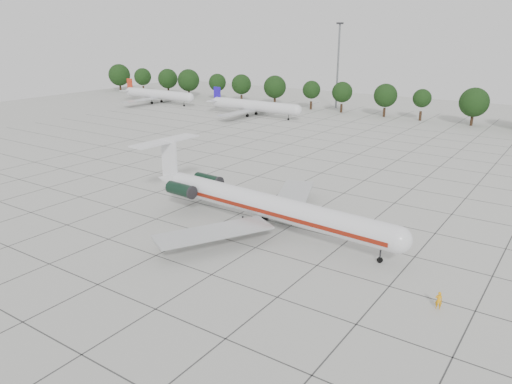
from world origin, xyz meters
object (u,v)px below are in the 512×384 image
bg_airliner_b (254,106)px  floodlight_mast (338,61)px  ground_crew (439,300)px  bg_airliner_a (158,95)px  main_airliner (258,203)px

bg_airliner_b → floodlight_mast: size_ratio=1.11×
ground_crew → bg_airliner_b: (-71.64, 74.48, 2.05)m
ground_crew → bg_airliner_b: size_ratio=0.06×
bg_airliner_a → bg_airliner_b: (40.33, -2.53, 0.00)m
main_airliner → ground_crew: 25.50m
bg_airliner_a → bg_airliner_b: size_ratio=1.00×
main_airliner → bg_airliner_b: size_ratio=1.37×
floodlight_mast → bg_airliner_a: bearing=-155.2°
main_airliner → bg_airliner_a: (-87.54, 70.07, -0.30)m
main_airliner → floodlight_mast: size_ratio=1.52×
bg_airliner_b → main_airliner: bearing=-55.1°
floodlight_mast → main_airliner: bearing=-69.9°
main_airliner → bg_airliner_a: bearing=144.9°
bg_airliner_a → bg_airliner_b: bearing=-3.6°
main_airliner → bg_airliner_b: bearing=128.5°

